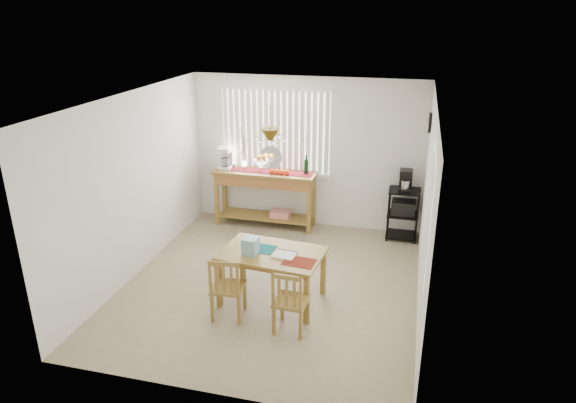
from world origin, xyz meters
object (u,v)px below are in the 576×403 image
(sideboard, at_px, (265,185))
(chair_right, at_px, (290,302))
(chair_left, at_px, (227,288))
(dining_table, at_px, (272,258))
(wire_cart, at_px, (403,209))
(cart_items, at_px, (406,180))

(sideboard, bearing_deg, chair_right, -68.38)
(sideboard, distance_m, chair_left, 2.95)
(dining_table, bearing_deg, sideboard, 108.41)
(wire_cart, xyz_separation_m, chair_right, (-1.18, -3.02, -0.11))
(dining_table, bearing_deg, wire_cart, 56.43)
(wire_cart, relative_size, chair_right, 1.03)
(sideboard, xyz_separation_m, chair_right, (1.19, -3.00, -0.34))
(wire_cart, height_order, cart_items, cart_items)
(sideboard, height_order, chair_left, sideboard)
(sideboard, relative_size, cart_items, 4.99)
(cart_items, xyz_separation_m, chair_right, (-1.18, -3.03, -0.62))
(dining_table, distance_m, chair_left, 0.71)
(chair_right, bearing_deg, sideboard, 111.62)
(dining_table, xyz_separation_m, chair_left, (-0.42, -0.54, -0.20))
(sideboard, distance_m, cart_items, 2.38)
(wire_cart, bearing_deg, chair_left, -124.39)
(chair_right, bearing_deg, cart_items, 68.81)
(dining_table, bearing_deg, chair_right, -57.79)
(cart_items, height_order, chair_right, cart_items)
(chair_left, bearing_deg, sideboard, 97.18)
(sideboard, relative_size, chair_left, 2.08)
(cart_items, bearing_deg, chair_left, -124.31)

